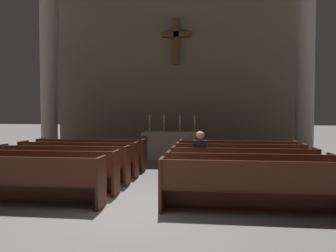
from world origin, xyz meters
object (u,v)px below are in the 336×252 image
Objects in this scene: altar at (172,145)px; pew_left_row_3 at (63,164)px; pew_left_row_1 at (17,180)px; pew_right_row_4 at (240,161)px; pew_right_row_2 at (248,176)px; column_right_second at (306,58)px; column_left_second at (48,63)px; candlestick_outer_left at (150,127)px; pew_left_row_5 at (91,154)px; pew_left_row_2 at (43,171)px; pew_right_row_5 at (237,156)px; candlestick_inner_right at (180,127)px; candlestick_inner_left at (164,127)px; lone_worshipper at (200,158)px; pew_left_row_4 at (78,159)px; candlestick_outer_right at (195,127)px; pew_right_row_1 at (254,186)px; pew_right_row_3 at (243,168)px.

pew_left_row_3 is at bearing -114.80° from altar.
pew_right_row_4 is at bearing 34.59° from pew_left_row_1.
pew_right_row_2 is 0.44× the size of column_right_second.
column_left_second is 4.56m from candlestick_outer_left.
column_left_second is 3.38× the size of altar.
pew_right_row_2 is at bearing -69.14° from altar.
pew_right_row_2 is 5.24× the size of candlestick_outer_left.
pew_right_row_2 is at bearing -38.39° from column_left_second.
pew_left_row_5 is 1.50× the size of altar.
pew_right_row_5 is at bearing 34.59° from pew_left_row_2.
candlestick_inner_right is (-4.41, 0.28, -2.43)m from column_right_second.
candlestick_outer_left is (-3.04, 5.75, 0.73)m from pew_right_row_2.
column_left_second is at bearing 160.49° from pew_right_row_5.
candlestick_inner_left reaches higher than lone_worshipper.
pew_left_row_4 is at bearing -167.05° from pew_right_row_5.
pew_right_row_4 is 1.01m from pew_right_row_5.
candlestick_outer_left is (1.34, 5.75, 0.73)m from pew_left_row_2.
pew_left_row_4 is 4.33m from altar.
pew_left_row_1 is at bearing -105.63° from candlestick_inner_left.
altar is at bearing 104.23° from lone_worshipper.
candlestick_outer_right is at bearing 65.77° from pew_left_row_1.
pew_right_row_5 is at bearing 42.60° from pew_left_row_1.
pew_left_row_3 is 4.82m from pew_right_row_1.
pew_left_row_2 is at bearing -108.20° from candlestick_inner_left.
lone_worshipper is (-1.00, -0.97, 0.22)m from pew_right_row_4.
pew_left_row_2 is at bearing 90.00° from pew_left_row_1.
pew_left_row_1 is at bearing -107.96° from altar.
pew_left_row_4 is 1.00× the size of pew_right_row_1.
lone_worshipper is at bearing -30.29° from pew_left_row_5.
pew_left_row_5 is at bearing 90.00° from pew_left_row_4.
pew_right_row_1 is at bearing -111.24° from column_right_second.
column_left_second is 5.04m from candlestick_inner_left.
altar reaches higher than pew_right_row_2.
candlestick_outer_right is (3.04, 6.76, 0.73)m from pew_left_row_1.
candlestick_outer_left is at bearing 63.82° from pew_left_row_5.
pew_right_row_2 and pew_right_row_5 have the same top height.
pew_right_row_1 is 7.63m from column_right_second.
pew_left_row_5 is (0.00, 2.01, 0.00)m from pew_left_row_3.
candlestick_inner_left reaches higher than pew_right_row_3.
pew_right_row_5 is at bearing -55.27° from candlestick_inner_right.
column_right_second reaches higher than candlestick_inner_left.
pew_left_row_2 is at bearing -90.00° from pew_left_row_5.
pew_left_row_3 is at bearing 90.00° from pew_left_row_1.
column_left_second reaches higher than pew_left_row_2.
candlestick_outer_left is (1.34, 6.76, 0.73)m from pew_left_row_1.
pew_left_row_4 is 1.00× the size of pew_right_row_5.
pew_left_row_2 is 9.35m from column_right_second.
pew_left_row_3 is at bearing -122.67° from candlestick_outer_right.
pew_right_row_3 is 5.24× the size of candlestick_inner_right.
candlestick_inner_left is (-2.49, 4.74, 0.73)m from pew_right_row_3.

